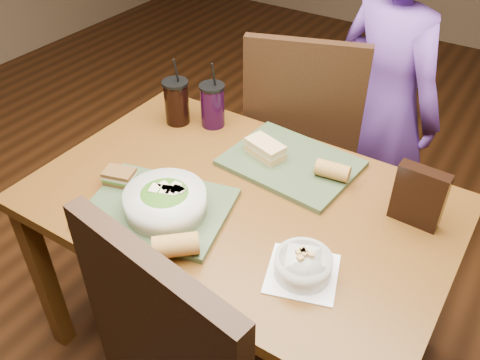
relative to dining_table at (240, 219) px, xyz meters
name	(u,v)px	position (x,y,z in m)	size (l,w,h in m)	color
ground	(240,340)	(0.00, 0.00, -0.66)	(6.00, 6.00, 0.00)	#381C0B
dining_table	(240,219)	(0.00, 0.00, 0.00)	(1.30, 0.85, 0.75)	#5B3612
chair_far	(311,138)	(-0.06, 0.65, -0.07)	(0.59, 0.60, 1.06)	black
diner	(384,106)	(0.16, 0.85, 0.06)	(0.53, 0.35, 1.44)	#5F348F
tray_near	(158,208)	(-0.17, -0.19, 0.10)	(0.42, 0.32, 0.02)	#38482B
tray_far	(291,163)	(0.05, 0.24, 0.10)	(0.42, 0.32, 0.02)	#38482B
salad_bowl	(165,201)	(-0.14, -0.19, 0.15)	(0.24, 0.24, 0.08)	silver
soup_bowl	(303,265)	(0.31, -0.17, 0.12)	(0.23, 0.23, 0.07)	white
sandwich_near	(120,176)	(-0.35, -0.16, 0.13)	(0.11, 0.09, 0.04)	#593819
sandwich_far	(265,149)	(-0.04, 0.22, 0.14)	(0.15, 0.11, 0.05)	tan
baguette_near	(176,245)	(-0.01, -0.31, 0.14)	(0.06, 0.06, 0.12)	#AD7533
baguette_far	(333,171)	(0.21, 0.23, 0.14)	(0.05, 0.05, 0.11)	#AD7533
cup_cola	(177,102)	(-0.44, 0.25, 0.18)	(0.10, 0.10, 0.26)	black
cup_berry	(213,105)	(-0.32, 0.31, 0.17)	(0.09, 0.09, 0.26)	black
chip_bag	(419,197)	(0.49, 0.19, 0.18)	(0.14, 0.04, 0.19)	black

